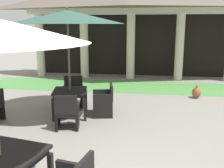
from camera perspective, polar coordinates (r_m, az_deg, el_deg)
The scene contains 9 objects.
background_pavilion at distance 12.30m, azimuth 4.23°, elevation 17.10°, with size 9.92×2.86×4.39m.
lawn_strip at distance 10.72m, azimuth 3.24°, elevation -0.52°, with size 11.72×2.20×0.01m, color #519347.
patio_table_near_foreground at distance 7.23m, azimuth -9.03°, elevation -2.05°, with size 1.04×1.04×0.74m.
patio_umbrella_near_foreground at distance 7.00m, azimuth -9.61°, elevation 13.86°, with size 2.95×2.95×2.88m.
patio_chair_near_foreground_north at distance 8.18m, azimuth -8.39°, elevation -2.01°, with size 0.69×0.68×0.90m.
patio_chair_near_foreground_south at distance 6.43m, azimuth -9.69°, elevation -6.24°, with size 0.64×0.62×0.88m.
patio_chair_near_foreground_east at distance 7.26m, azimuth -1.77°, elevation -3.63°, with size 0.64×0.68×0.87m.
patio_table_mid_right at distance 4.01m, azimuth -23.01°, elevation -15.11°, with size 1.20×1.20×0.75m.
terracotta_urn at distance 9.44m, azimuth 17.77°, elevation -1.78°, with size 0.30×0.30×0.46m.
Camera 1 is at (0.89, -3.22, 2.46)m, focal length 42.34 mm.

